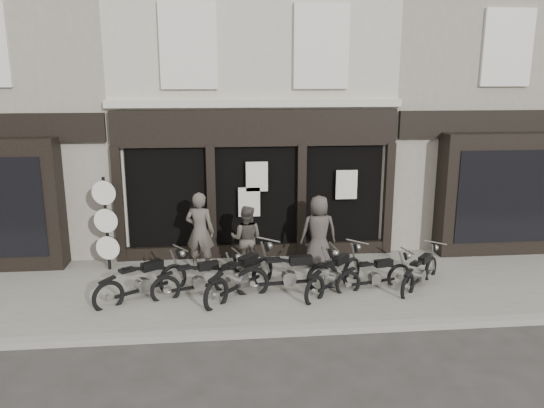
{
  "coord_description": "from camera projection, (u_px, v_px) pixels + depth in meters",
  "views": [
    {
      "loc": [
        -0.9,
        -10.25,
        4.69
      ],
      "look_at": [
        0.26,
        1.6,
        1.83
      ],
      "focal_mm": 35.0,
      "sensor_mm": 36.0,
      "label": 1
    }
  ],
  "objects": [
    {
      "name": "ground_plane",
      "position": [
        267.0,
        307.0,
        11.1
      ],
      "size": [
        90.0,
        90.0,
        0.0
      ],
      "primitive_type": "plane",
      "color": "#2D2B28",
      "rests_on": "ground"
    },
    {
      "name": "pavement",
      "position": [
        263.0,
        287.0,
        11.95
      ],
      "size": [
        30.0,
        4.2,
        0.12
      ],
      "primitive_type": "cube",
      "color": "slate",
      "rests_on": "ground_plane"
    },
    {
      "name": "kerb",
      "position": [
        273.0,
        332.0,
        9.87
      ],
      "size": [
        30.0,
        0.25,
        0.13
      ],
      "primitive_type": "cube",
      "color": "gray",
      "rests_on": "ground_plane"
    },
    {
      "name": "central_building",
      "position": [
        249.0,
        98.0,
        15.9
      ],
      "size": [
        7.3,
        6.22,
        8.34
      ],
      "color": "#BDB5A2",
      "rests_on": "ground"
    },
    {
      "name": "neighbour_left",
      "position": [
        29.0,
        100.0,
        15.25
      ],
      "size": [
        5.6,
        6.73,
        8.34
      ],
      "color": "gray",
      "rests_on": "ground"
    },
    {
      "name": "neighbour_right",
      "position": [
        453.0,
        98.0,
        16.46
      ],
      "size": [
        5.6,
        6.73,
        8.34
      ],
      "color": "gray",
      "rests_on": "ground"
    },
    {
      "name": "motorcycle_0",
      "position": [
        143.0,
        284.0,
        11.21
      ],
      "size": [
        1.9,
        1.48,
        1.05
      ],
      "rotation": [
        0.0,
        0.0,
        0.61
      ],
      "color": "black",
      "rests_on": "ground"
    },
    {
      "name": "motorcycle_1",
      "position": [
        199.0,
        282.0,
        11.41
      ],
      "size": [
        1.96,
        0.94,
        0.98
      ],
      "rotation": [
        0.0,
        0.0,
        0.33
      ],
      "color": "black",
      "rests_on": "ground"
    },
    {
      "name": "motorcycle_2",
      "position": [
        241.0,
        280.0,
        11.4
      ],
      "size": [
        1.73,
        1.91,
        1.11
      ],
      "rotation": [
        0.0,
        0.0,
        0.86
      ],
      "color": "black",
      "rests_on": "ground"
    },
    {
      "name": "motorcycle_3",
      "position": [
        289.0,
        277.0,
        11.53
      ],
      "size": [
        2.3,
        0.63,
        1.1
      ],
      "rotation": [
        0.0,
        0.0,
        0.09
      ],
      "color": "black",
      "rests_on": "ground"
    },
    {
      "name": "motorcycle_4",
      "position": [
        335.0,
        278.0,
        11.59
      ],
      "size": [
        1.69,
        1.69,
        1.03
      ],
      "rotation": [
        0.0,
        0.0,
        0.79
      ],
      "color": "black",
      "rests_on": "ground"
    },
    {
      "name": "motorcycle_5",
      "position": [
        375.0,
        277.0,
        11.73
      ],
      "size": [
        1.85,
        0.75,
        0.91
      ],
      "rotation": [
        0.0,
        0.0,
        0.26
      ],
      "color": "black",
      "rests_on": "ground"
    },
    {
      "name": "motorcycle_6",
      "position": [
        420.0,
        275.0,
        11.86
      ],
      "size": [
        1.49,
        1.58,
        0.94
      ],
      "rotation": [
        0.0,
        0.0,
        0.83
      ],
      "color": "black",
      "rests_on": "ground"
    },
    {
      "name": "man_left",
      "position": [
        200.0,
        232.0,
        12.67
      ],
      "size": [
        0.8,
        0.63,
        1.93
      ],
      "primitive_type": "imported",
      "rotation": [
        0.0,
        0.0,
        2.87
      ],
      "color": "#4A453D",
      "rests_on": "pavement"
    },
    {
      "name": "man_centre",
      "position": [
        246.0,
        239.0,
        12.66
      ],
      "size": [
        0.9,
        0.78,
        1.61
      ],
      "primitive_type": "imported",
      "rotation": [
        0.0,
        0.0,
        2.9
      ],
      "color": "#474139",
      "rests_on": "pavement"
    },
    {
      "name": "man_right",
      "position": [
        319.0,
        232.0,
        12.9
      ],
      "size": [
        0.88,
        0.58,
        1.79
      ],
      "primitive_type": "imported",
      "rotation": [
        0.0,
        0.0,
        3.15
      ],
      "color": "#3E3834",
      "rests_on": "pavement"
    },
    {
      "name": "advert_sign_post",
      "position": [
        107.0,
        228.0,
        12.66
      ],
      "size": [
        0.58,
        0.38,
        2.4
      ],
      "rotation": [
        0.0,
        0.0,
        -0.19
      ],
      "color": "black",
      "rests_on": "ground"
    }
  ]
}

